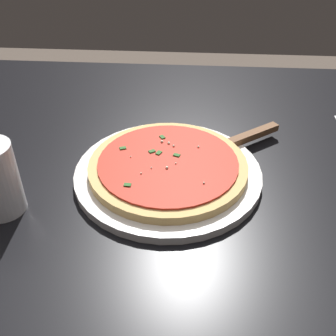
% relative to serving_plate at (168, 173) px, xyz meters
% --- Properties ---
extents(restaurant_table, '(1.08, 0.96, 0.73)m').
position_rel_serving_plate_xyz_m(restaurant_table, '(0.01, -0.05, -0.13)').
color(restaurant_table, black).
rests_on(restaurant_table, ground_plane).
extents(serving_plate, '(0.34, 0.34, 0.01)m').
position_rel_serving_plate_xyz_m(serving_plate, '(0.00, 0.00, 0.00)').
color(serving_plate, white).
rests_on(serving_plate, restaurant_table).
extents(pizza, '(0.29, 0.29, 0.02)m').
position_rel_serving_plate_xyz_m(pizza, '(0.00, -0.00, 0.02)').
color(pizza, '#DBB26B').
rests_on(pizza, serving_plate).
extents(pizza_server, '(0.20, 0.17, 0.01)m').
position_rel_serving_plate_xyz_m(pizza_server, '(-0.13, -0.10, 0.01)').
color(pizza_server, silver).
rests_on(pizza_server, serving_plate).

